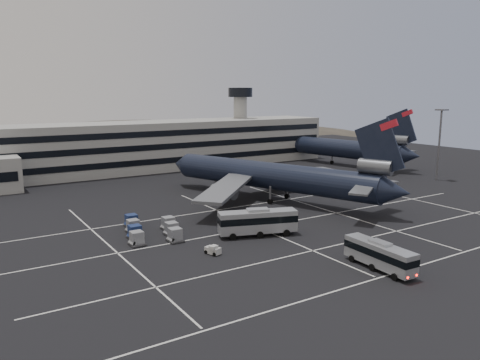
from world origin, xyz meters
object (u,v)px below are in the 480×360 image
tug_a (213,250)px  bus_far (258,221)px  bus_near (380,254)px  uld_cluster (150,229)px  trijet_main (273,176)px

tug_a → bus_far: bearing=1.1°
bus_far → tug_a: size_ratio=5.17×
bus_near → uld_cluster: bus_near is taller
bus_near → bus_far: bus_far is taller
trijet_main → bus_far: (-16.76, -18.75, -2.84)m
trijet_main → bus_near: trijet_main is taller
bus_far → uld_cluster: 17.15m
bus_near → tug_a: bus_near is taller
trijet_main → bus_near: bearing=-126.6°
bus_near → tug_a: bearing=135.4°
uld_cluster → trijet_main: bearing=16.9°
tug_a → uld_cluster: 13.80m
trijet_main → tug_a: 35.46m
trijet_main → uld_cluster: size_ratio=3.88×
uld_cluster → bus_far: bearing=-33.0°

